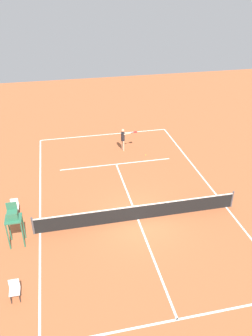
{
  "coord_description": "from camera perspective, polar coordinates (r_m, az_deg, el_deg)",
  "views": [
    {
      "loc": [
        3.84,
        14.41,
        11.94
      ],
      "look_at": [
        -0.28,
        -4.43,
        0.8
      ],
      "focal_mm": 35.99,
      "sensor_mm": 36.0,
      "label": 1
    }
  ],
  "objects": [
    {
      "name": "ground_plane",
      "position": [
        19.11,
        2.03,
        -8.69
      ],
      "size": [
        60.0,
        60.0,
        0.0
      ],
      "primitive_type": "plane",
      "color": "#AD5933"
    },
    {
      "name": "courtside_chair_mid",
      "position": [
        20.2,
        -18.32,
        -6.13
      ],
      "size": [
        0.44,
        0.46,
        0.95
      ],
      "color": "#262626",
      "rests_on": "ground"
    },
    {
      "name": "courtside_chair_near",
      "position": [
        15.63,
        -18.35,
        -18.9
      ],
      "size": [
        0.44,
        0.46,
        0.95
      ],
      "color": "#262626",
      "rests_on": "ground"
    },
    {
      "name": "court_lines",
      "position": [
        19.1,
        2.03,
        -8.68
      ],
      "size": [
        10.84,
        23.62,
        0.01
      ],
      "color": "white",
      "rests_on": "ground"
    },
    {
      "name": "tennis_net",
      "position": [
        18.8,
        2.06,
        -7.51
      ],
      "size": [
        11.44,
        0.1,
        1.07
      ],
      "color": "#4C4C51",
      "rests_on": "ground"
    },
    {
      "name": "tennis_ball",
      "position": [
        25.58,
        3.37,
        2.22
      ],
      "size": [
        0.07,
        0.07,
        0.07
      ],
      "primitive_type": "sphere",
      "color": "#CCE033",
      "rests_on": "ground"
    },
    {
      "name": "player_serving",
      "position": [
        25.88,
        -0.43,
        5.17
      ],
      "size": [
        1.34,
        0.49,
        1.78
      ],
      "rotation": [
        0.0,
        0.0,
        1.84
      ],
      "color": "#D8A884",
      "rests_on": "ground"
    },
    {
      "name": "umpire_chair",
      "position": [
        17.49,
        -18.56,
        -8.05
      ],
      "size": [
        0.8,
        0.8,
        2.41
      ],
      "color": "#2D6B4C",
      "rests_on": "ground"
    }
  ]
}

